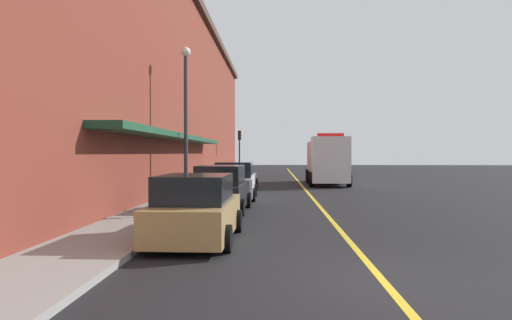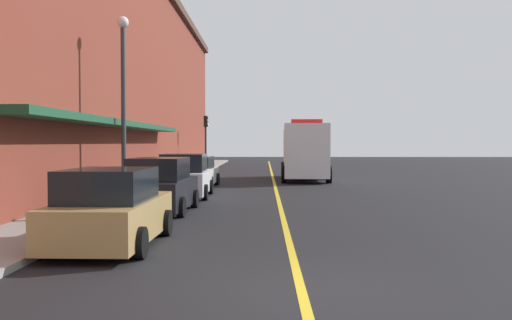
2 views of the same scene
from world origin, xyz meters
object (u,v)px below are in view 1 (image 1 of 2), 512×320
at_px(parked_car_0, 196,210).
at_px(traffic_light_near, 240,144).
at_px(parked_car_2, 235,182).
at_px(parking_meter_2, 185,185).
at_px(parking_meter_1, 174,189).
at_px(parking_meter_0, 216,174).
at_px(parked_car_1, 221,190).
at_px(box_truck, 327,161).
at_px(street_lamp_left, 186,106).
at_px(parked_car_3, 240,178).

distance_m(parked_car_0, traffic_light_near, 32.92).
bearing_deg(parked_car_2, parking_meter_2, 163.95).
bearing_deg(parking_meter_1, parking_meter_0, 90.00).
height_order(parked_car_1, traffic_light_near, traffic_light_near).
xyz_separation_m(box_truck, street_lamp_left, (-7.85, -13.05, 2.69)).
bearing_deg(parked_car_3, parking_meter_0, 136.11).
bearing_deg(parking_meter_0, parked_car_2, -69.88).
xyz_separation_m(parked_car_3, traffic_light_near, (-1.24, 16.48, 2.41)).
height_order(parked_car_1, parking_meter_0, parked_car_1).
xyz_separation_m(parked_car_2, parking_meter_2, (-1.45, -5.32, 0.21)).
bearing_deg(parked_car_2, parked_car_1, 178.16).
xyz_separation_m(parked_car_2, parking_meter_0, (-1.45, 3.97, 0.21)).
distance_m(parked_car_2, parking_meter_0, 4.23).
distance_m(parked_car_3, parking_meter_1, 12.64).
height_order(parking_meter_0, street_lamp_left, street_lamp_left).
bearing_deg(box_truck, parking_meter_1, -19.95).
xyz_separation_m(parking_meter_0, parking_meter_1, (0.00, -11.29, 0.00)).
bearing_deg(parked_car_0, parking_meter_2, 14.48).
bearing_deg(parking_meter_0, street_lamp_left, -95.74).
bearing_deg(parking_meter_0, parked_car_1, -81.43).
distance_m(parked_car_1, parking_meter_2, 1.40).
height_order(parked_car_0, parked_car_1, parked_car_1).
bearing_deg(parked_car_0, box_truck, -14.03).
distance_m(parked_car_0, parking_meter_0, 15.12).
bearing_deg(box_truck, parking_meter_0, -44.11).
height_order(parked_car_2, parked_car_3, parked_car_2).
xyz_separation_m(parked_car_3, parking_meter_1, (-1.30, -12.57, 0.31)).
relative_size(parked_car_0, parking_meter_2, 3.33).
xyz_separation_m(parked_car_1, parking_meter_0, (-1.36, 9.03, 0.22)).
relative_size(parking_meter_2, traffic_light_near, 0.31).
bearing_deg(parking_meter_0, parking_meter_2, -90.00).
relative_size(parking_meter_0, parking_meter_2, 1.00).
distance_m(parked_car_3, parking_meter_0, 1.85).
distance_m(parked_car_2, parking_meter_1, 7.47).
distance_m(parked_car_1, box_truck, 17.17).
relative_size(parking_meter_2, street_lamp_left, 0.19).
height_order(box_truck, traffic_light_near, traffic_light_near).
xyz_separation_m(parked_car_1, box_truck, (5.89, 16.11, 0.88)).
relative_size(box_truck, parking_meter_0, 6.07).
height_order(parked_car_0, parked_car_3, parked_car_0).
distance_m(parked_car_0, parked_car_2, 11.08).
height_order(parked_car_0, street_lamp_left, street_lamp_left).
relative_size(parked_car_3, parking_meter_0, 3.52).
bearing_deg(parking_meter_1, parking_meter_2, 90.00).
distance_m(parked_car_2, parked_car_3, 5.25).
height_order(parking_meter_1, traffic_light_near, traffic_light_near).
bearing_deg(street_lamp_left, parked_car_2, 44.27).
relative_size(parked_car_0, parking_meter_0, 3.33).
distance_m(box_truck, street_lamp_left, 15.46).
bearing_deg(traffic_light_near, parking_meter_0, -90.20).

